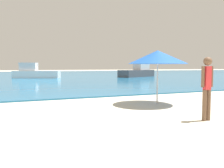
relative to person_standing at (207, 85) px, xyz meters
name	(u,v)px	position (x,y,z in m)	size (l,w,h in m)	color
water	(31,75)	(-1.56, 35.37, -0.91)	(160.00, 60.00, 0.06)	#1E6B9E
person_standing	(207,85)	(0.00, 0.00, 0.00)	(0.38, 0.22, 1.65)	brown
boat_near	(138,72)	(10.78, 22.67, -0.22)	(5.85, 3.93, 1.91)	#4C4C51
boat_far	(35,73)	(-1.88, 24.86, -0.25)	(5.54, 3.66, 1.80)	white
beach_umbrella	(158,57)	(0.39, 2.82, 0.81)	(2.20, 2.20, 2.00)	#B7B7BC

